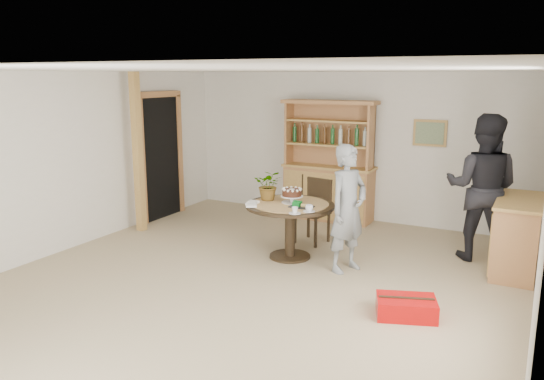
{
  "coord_description": "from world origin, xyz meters",
  "views": [
    {
      "loc": [
        2.98,
        -5.09,
        2.45
      ],
      "look_at": [
        -0.01,
        0.59,
        1.05
      ],
      "focal_mm": 35.0,
      "sensor_mm": 36.0,
      "label": 1
    }
  ],
  "objects_px": {
    "adult_person": "(482,188)",
    "dining_chair": "(315,206)",
    "dining_table": "(290,215)",
    "sideboard": "(517,235)",
    "teen_boy": "(348,209)",
    "hutch": "(329,180)",
    "red_suitcase": "(406,307)"
  },
  "relations": [
    {
      "from": "sideboard",
      "to": "adult_person",
      "type": "relative_size",
      "value": 0.64
    },
    {
      "from": "teen_boy",
      "to": "hutch",
      "type": "bearing_deg",
      "value": 49.49
    },
    {
      "from": "dining_table",
      "to": "adult_person",
      "type": "distance_m",
      "value": 2.57
    },
    {
      "from": "dining_chair",
      "to": "adult_person",
      "type": "distance_m",
      "value": 2.32
    },
    {
      "from": "hutch",
      "to": "teen_boy",
      "type": "bearing_deg",
      "value": -62.82
    },
    {
      "from": "sideboard",
      "to": "teen_boy",
      "type": "distance_m",
      "value": 2.16
    },
    {
      "from": "dining_table",
      "to": "teen_boy",
      "type": "distance_m",
      "value": 0.88
    },
    {
      "from": "teen_boy",
      "to": "dining_chair",
      "type": "bearing_deg",
      "value": 64.34
    },
    {
      "from": "dining_chair",
      "to": "red_suitcase",
      "type": "bearing_deg",
      "value": -36.46
    },
    {
      "from": "teen_boy",
      "to": "red_suitcase",
      "type": "bearing_deg",
      "value": -111.98
    },
    {
      "from": "hutch",
      "to": "red_suitcase",
      "type": "distance_m",
      "value": 3.89
    },
    {
      "from": "hutch",
      "to": "red_suitcase",
      "type": "bearing_deg",
      "value": -56.12
    },
    {
      "from": "hutch",
      "to": "sideboard",
      "type": "height_order",
      "value": "hutch"
    },
    {
      "from": "sideboard",
      "to": "dining_chair",
      "type": "xyz_separation_m",
      "value": [
        -2.74,
        -0.04,
        0.06
      ]
    },
    {
      "from": "teen_boy",
      "to": "red_suitcase",
      "type": "height_order",
      "value": "teen_boy"
    },
    {
      "from": "dining_table",
      "to": "dining_chair",
      "type": "relative_size",
      "value": 1.27
    },
    {
      "from": "teen_boy",
      "to": "adult_person",
      "type": "bearing_deg",
      "value": -26.36
    },
    {
      "from": "dining_chair",
      "to": "red_suitcase",
      "type": "height_order",
      "value": "dining_chair"
    },
    {
      "from": "sideboard",
      "to": "red_suitcase",
      "type": "bearing_deg",
      "value": -114.75
    },
    {
      "from": "dining_table",
      "to": "teen_boy",
      "type": "bearing_deg",
      "value": -6.71
    },
    {
      "from": "dining_chair",
      "to": "red_suitcase",
      "type": "distance_m",
      "value": 2.69
    },
    {
      "from": "hutch",
      "to": "adult_person",
      "type": "bearing_deg",
      "value": -20.56
    },
    {
      "from": "sideboard",
      "to": "red_suitcase",
      "type": "distance_m",
      "value": 2.18
    },
    {
      "from": "adult_person",
      "to": "dining_chair",
      "type": "bearing_deg",
      "value": 9.18
    },
    {
      "from": "hutch",
      "to": "teen_boy",
      "type": "xyz_separation_m",
      "value": [
        1.13,
        -2.2,
        0.12
      ]
    },
    {
      "from": "sideboard",
      "to": "teen_boy",
      "type": "relative_size",
      "value": 0.78
    },
    {
      "from": "adult_person",
      "to": "sideboard",
      "type": "bearing_deg",
      "value": 150.94
    },
    {
      "from": "dining_chair",
      "to": "teen_boy",
      "type": "height_order",
      "value": "teen_boy"
    },
    {
      "from": "sideboard",
      "to": "dining_chair",
      "type": "height_order",
      "value": "dining_chair"
    },
    {
      "from": "teen_boy",
      "to": "dining_table",
      "type": "bearing_deg",
      "value": 105.6
    },
    {
      "from": "teen_boy",
      "to": "red_suitcase",
      "type": "distance_m",
      "value": 1.58
    },
    {
      "from": "sideboard",
      "to": "teen_boy",
      "type": "height_order",
      "value": "teen_boy"
    }
  ]
}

